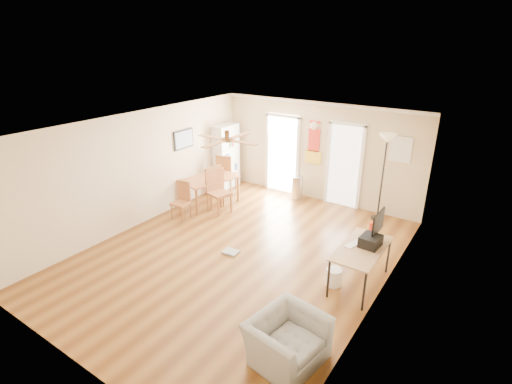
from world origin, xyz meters
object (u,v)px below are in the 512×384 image
Objects in this scene: bookshelf at (226,157)px; dining_table at (210,191)px; torchiere_lamp at (382,178)px; computer_desk at (360,266)px; wastebasket_a at (334,277)px; trash_can at (297,188)px; dining_chair_near at (180,201)px; dining_chair_right_a at (219,191)px; dining_chair_right_b at (221,192)px; dining_chair_far at (227,173)px; printer at (371,241)px; armchair at (287,340)px.

dining_table is at bearing -63.72° from bookshelf.
bookshelf is at bearing -176.21° from torchiere_lamp.
computer_desk is 4.37× the size of wastebasket_a.
trash_can reaches higher than wastebasket_a.
trash_can is at bearing 49.34° from dining_chair_near.
torchiere_lamp is at bearing 12.02° from bookshelf.
dining_chair_right_a is 0.98m from dining_chair_near.
dining_chair_right_b is 1.04m from dining_chair_near.
bookshelf is at bearing 148.44° from wastebasket_a.
dining_chair_far is (0.23, -0.29, -0.37)m from bookshelf.
dining_chair_right_a is at bearing -123.41° from trash_can.
dining_chair_far is 5.18m from computer_desk.
trash_can is 0.47× the size of computer_desk.
bookshelf is 1.76m from dining_chair_right_b.
dining_table is 4.77m from printer.
dining_table is 1.30× the size of dining_chair_far.
bookshelf is 1.61× the size of dining_chair_right_a.
torchiere_lamp reaches higher than dining_chair_far.
wastebasket_a is at bearing -20.75° from dining_table.
dining_table is 2.32m from trash_can.
printer is (4.60, -1.17, 0.48)m from dining_table.
bookshelf is 4.37m from torchiere_lamp.
armchair is at bearing 118.31° from dining_chair_far.
dining_chair_near is at bearing -123.43° from trash_can.
trash_can is 3.95m from computer_desk.
dining_chair_far reaches higher than printer.
dining_chair_right_b is at bearing -48.35° from bookshelf.
dining_chair_right_a reaches higher than dining_chair_near.
computer_desk reaches higher than trash_can.
torchiere_lamp reaches higher than printer.
dining_chair_right_b is (0.00, 0.08, -0.05)m from dining_chair_right_a.
dining_table is 0.66m from dining_chair_right_a.
dining_chair_right_a is 3.84m from wastebasket_a.
trash_can is at bearing 16.34° from bookshelf.
torchiere_lamp is at bearing 93.53° from wastebasket_a.
torchiere_lamp is (2.21, -0.02, 0.72)m from trash_can.
computer_desk is at bearing 4.30° from armchair.
computer_desk is 0.49m from printer.
dining_chair_right_b is at bearing -153.15° from torchiere_lamp.
dining_table is at bearing 83.43° from dining_chair_far.
dining_chair_right_b is (0.55, -0.22, 0.17)m from dining_table.
dining_chair_right_b is 3.86m from torchiere_lamp.
bookshelf is 2.82× the size of trash_can.
dining_chair_right_a is 3.59× the size of wastebasket_a.
dining_chair_right_b is 3.86m from wastebasket_a.
dining_chair_right_a is at bearing -162.25° from dining_chair_right_b.
dining_chair_far reaches higher than dining_table.
dining_chair_near is 0.43× the size of torchiere_lamp.
bookshelf reaches higher than printer.
trash_can is at bearing -16.84° from dining_chair_right_b.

